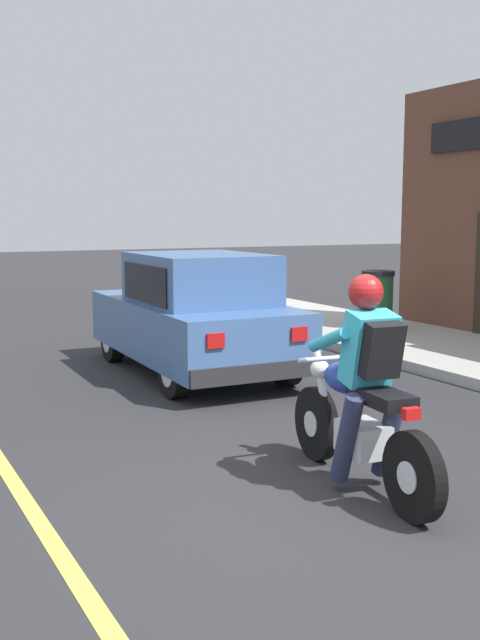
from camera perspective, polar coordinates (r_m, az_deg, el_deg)
The scene contains 4 objects.
ground_plane at distance 5.40m, azimuth 6.44°, elevation -14.28°, with size 80.00×80.00×0.00m, color #2B2B2D.
motorcycle_with_rider at distance 5.68m, azimuth 9.29°, elevation -6.05°, with size 0.61×2.02×1.62m.
car_hatchback at distance 9.67m, azimuth -3.51°, elevation 0.36°, with size 1.75×3.83×1.57m.
trash_bin at distance 12.90m, azimuth 10.43°, elevation 1.56°, with size 0.56×0.56×0.98m.
Camera 1 is at (-2.84, -4.12, 2.04)m, focal length 42.00 mm.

